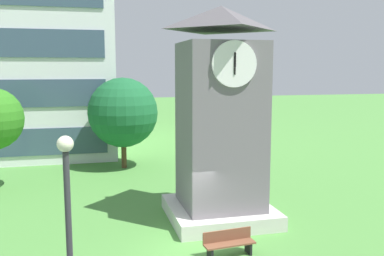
# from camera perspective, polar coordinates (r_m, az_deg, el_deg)

# --- Properties ---
(ground_plane) EXTENTS (160.00, 160.00, 0.00)m
(ground_plane) POSITION_cam_1_polar(r_m,az_deg,el_deg) (15.82, -0.11, -15.89)
(ground_plane) COLOR #4C893D
(clock_tower) EXTENTS (4.29, 4.29, 8.90)m
(clock_tower) POSITION_cam_1_polar(r_m,az_deg,el_deg) (17.85, 3.81, -0.02)
(clock_tower) COLOR slate
(clock_tower) RESTS_ON ground
(park_bench) EXTENTS (1.84, 0.66, 0.88)m
(park_bench) POSITION_cam_1_polar(r_m,az_deg,el_deg) (15.21, 4.94, -15.04)
(park_bench) COLOR brown
(park_bench) RESTS_ON ground
(street_lamp) EXTENTS (0.36, 0.36, 4.97)m
(street_lamp) POSITION_cam_1_polar(r_m,az_deg,el_deg) (10.00, -16.21, -11.33)
(street_lamp) COLOR #333338
(street_lamp) RESTS_ON ground
(tree_near_tower) EXTENTS (4.45, 4.45, 5.84)m
(tree_near_tower) POSITION_cam_1_polar(r_m,az_deg,el_deg) (27.59, -9.21, 2.05)
(tree_near_tower) COLOR #513823
(tree_near_tower) RESTS_ON ground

